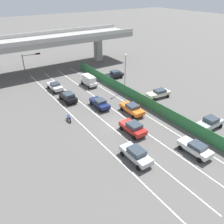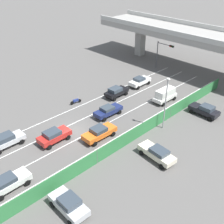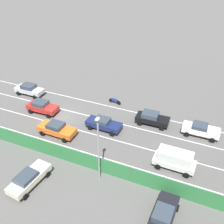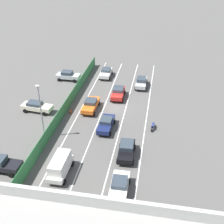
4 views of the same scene
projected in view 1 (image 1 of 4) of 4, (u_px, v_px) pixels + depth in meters
The scene contains 22 objects.
ground_plane at pixel (121, 124), 34.91m from camera, with size 300.00×300.00×0.00m, color #565451.
lane_line_left_edge at pixel (75, 118), 36.40m from camera, with size 0.14×46.88×0.01m, color silver.
lane_line_mid_left at pixel (94, 113), 38.04m from camera, with size 0.14×46.88×0.01m, color silver.
lane_line_mid_right at pixel (110, 107), 39.67m from camera, with size 0.14×46.88×0.01m, color silver.
lane_line_right_edge at pixel (126, 103), 41.30m from camera, with size 0.14×46.88×0.01m, color silver.
elevated_overpass at pixel (45, 42), 54.05m from camera, with size 45.37×9.33×8.42m.
green_fence at pixel (135, 95), 41.81m from camera, with size 0.10×42.98×1.89m.
car_hatchback_white at pixel (195, 148), 28.46m from camera, with size 2.04×4.30×1.56m.
car_sedan_red at pixel (133, 127), 32.43m from camera, with size 2.11×4.29×1.67m.
car_van_white at pixel (89, 80), 47.69m from camera, with size 1.97×4.33×2.17m.
car_sedan_navy at pixel (100, 103), 39.33m from camera, with size 2.00×4.51×1.52m.
car_sedan_silver at pixel (136, 154), 27.36m from camera, with size 1.99×4.44×1.67m.
car_sedan_white at pixel (55, 86), 45.79m from camera, with size 2.03×4.43×1.58m.
car_taxi_orange at pixel (132, 108), 37.49m from camera, with size 2.13×4.71×1.62m.
car_sedan_black at pixel (68, 97), 41.39m from camera, with size 2.11×4.29×1.66m.
motorcycle at pixel (69, 118), 35.65m from camera, with size 0.60×1.94×0.93m.
parked_wagon_silver at pixel (210, 123), 33.56m from camera, with size 4.31×2.12×1.71m.
parked_sedan_cream at pixel (159, 93), 42.73m from camera, with size 4.78×2.27×1.56m.
parked_sedan_dark at pixel (114, 75), 51.54m from camera, with size 4.43×2.06×1.70m.
traffic_light at pixel (30, 61), 49.79m from camera, with size 3.91×0.50×5.68m.
street_lamp at pixel (125, 69), 43.57m from camera, with size 0.60×0.36×7.43m.
traffic_cone at pixel (140, 104), 40.10m from camera, with size 0.47×0.47×0.68m.
Camera 1 is at (-17.66, -23.82, 18.56)m, focal length 36.90 mm.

